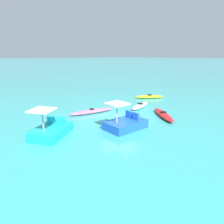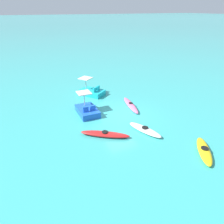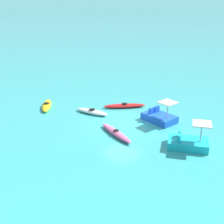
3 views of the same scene
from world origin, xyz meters
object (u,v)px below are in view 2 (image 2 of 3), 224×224
at_px(kayak_red, 105,134).
at_px(pedal_boat_cyan, 92,92).
at_px(kayak_pink, 131,105).
at_px(kayak_yellow, 204,151).
at_px(kayak_white, 145,130).
at_px(pedal_boat_blue, 87,110).

xyz_separation_m(kayak_red, pedal_boat_cyan, (7.56, -1.96, 0.17)).
xyz_separation_m(kayak_pink, kayak_red, (-3.34, 4.05, 0.00)).
bearing_deg(kayak_yellow, kayak_white, 27.44).
xyz_separation_m(kayak_pink, pedal_boat_blue, (0.41, 3.97, 0.17)).
height_order(kayak_yellow, kayak_red, same).
bearing_deg(kayak_white, pedal_boat_cyan, 5.80).
relative_size(kayak_yellow, kayak_pink, 0.77).
xyz_separation_m(kayak_yellow, pedal_boat_blue, (8.10, 4.59, 0.17)).
height_order(kayak_pink, kayak_red, same).
bearing_deg(kayak_red, kayak_white, -104.66).
relative_size(kayak_yellow, kayak_white, 0.95).
bearing_deg(kayak_white, kayak_pink, -17.04).
height_order(kayak_pink, kayak_white, same).
xyz_separation_m(kayak_pink, pedal_boat_cyan, (4.22, 2.09, 0.17)).
height_order(kayak_yellow, pedal_boat_blue, pedal_boat_blue).
height_order(kayak_yellow, kayak_pink, same).
xyz_separation_m(kayak_yellow, kayak_pink, (7.69, 0.63, -0.00)).
xyz_separation_m(kayak_yellow, kayak_white, (3.61, 1.88, 0.00)).
bearing_deg(pedal_boat_cyan, kayak_white, -174.20).
bearing_deg(kayak_pink, pedal_boat_blue, 84.15).
bearing_deg(pedal_boat_blue, kayak_white, -148.77).
xyz_separation_m(kayak_white, pedal_boat_cyan, (8.30, 0.84, 0.17)).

